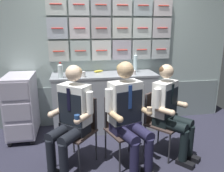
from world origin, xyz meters
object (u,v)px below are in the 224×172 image
(service_trolley, at_px, (22,105))
(sparkling_bottle_green, at_px, (61,71))
(crew_member_center, at_px, (128,111))
(crew_member_right, at_px, (170,108))
(paper_cup_tan, at_px, (60,70))
(folding_chair_left, at_px, (80,123))
(folding_chair_center, at_px, (121,122))
(snack_banana, at_px, (99,71))
(folding_chair_right, at_px, (158,116))
(crew_member_left, at_px, (71,114))

(service_trolley, distance_m, sparkling_bottle_green, 0.79)
(crew_member_center, distance_m, sparkling_bottle_green, 1.25)
(service_trolley, distance_m, crew_member_right, 2.15)
(service_trolley, bearing_deg, sparkling_bottle_green, -6.13)
(paper_cup_tan, bearing_deg, crew_member_right, -38.34)
(folding_chair_left, relative_size, folding_chair_center, 1.00)
(snack_banana, bearing_deg, folding_chair_right, -54.16)
(crew_member_center, bearing_deg, crew_member_right, 11.69)
(crew_member_right, xyz_separation_m, paper_cup_tan, (-1.39, 1.10, 0.32))
(service_trolley, relative_size, crew_member_right, 0.80)
(service_trolley, height_order, folding_chair_right, service_trolley)
(service_trolley, relative_size, sparkling_bottle_green, 4.24)
(crew_member_center, xyz_separation_m, paper_cup_tan, (-0.82, 1.22, 0.27))
(service_trolley, distance_m, snack_banana, 1.28)
(crew_member_center, distance_m, paper_cup_tan, 1.49)
(sparkling_bottle_green, bearing_deg, crew_member_right, -29.98)
(crew_member_left, distance_m, snack_banana, 1.23)
(folding_chair_center, relative_size, sparkling_bottle_green, 3.60)
(service_trolley, bearing_deg, snack_banana, 10.23)
(crew_member_left, bearing_deg, sparkling_bottle_green, 98.94)
(crew_member_center, height_order, sparkling_bottle_green, crew_member_center)
(crew_member_left, bearing_deg, snack_banana, 67.69)
(service_trolley, bearing_deg, crew_member_left, -50.79)
(service_trolley, relative_size, folding_chair_left, 1.18)
(folding_chair_left, distance_m, crew_member_right, 1.15)
(crew_member_left, xyz_separation_m, crew_member_center, (0.66, -0.08, 0.02))
(service_trolley, distance_m, folding_chair_right, 2.00)
(folding_chair_left, relative_size, sparkling_bottle_green, 3.60)
(service_trolley, relative_size, folding_chair_right, 1.18)
(folding_chair_left, relative_size, crew_member_center, 0.65)
(snack_banana, bearing_deg, service_trolley, -169.77)
(paper_cup_tan, bearing_deg, service_trolley, -156.67)
(service_trolley, height_order, folding_chair_left, service_trolley)
(folding_chair_center, height_order, crew_member_right, crew_member_right)
(sparkling_bottle_green, bearing_deg, folding_chair_right, -27.59)
(folding_chair_left, relative_size, snack_banana, 4.79)
(crew_member_left, relative_size, sparkling_bottle_green, 5.41)
(folding_chair_right, relative_size, crew_member_right, 0.68)
(folding_chair_left, xyz_separation_m, snack_banana, (0.36, 0.99, 0.44))
(snack_banana, bearing_deg, folding_chair_center, -81.52)
(folding_chair_center, relative_size, crew_member_right, 0.68)
(crew_member_right, bearing_deg, service_trolley, 156.56)
(crew_member_right, bearing_deg, crew_member_center, -168.31)
(folding_chair_center, bearing_deg, folding_chair_right, 10.47)
(sparkling_bottle_green, bearing_deg, snack_banana, 25.41)
(service_trolley, height_order, snack_banana, service_trolley)
(service_trolley, distance_m, folding_chair_center, 1.58)
(crew_member_center, bearing_deg, snack_banana, 99.78)
(folding_chair_left, height_order, folding_chair_center, same)
(folding_chair_left, distance_m, folding_chair_right, 1.04)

